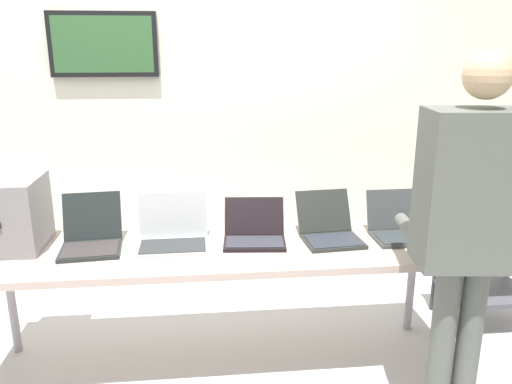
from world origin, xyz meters
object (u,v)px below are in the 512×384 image
(laptop_station_3, at_px, (329,229))
(equipment_box, at_px, (10,214))
(laptop_station_2, at_px, (254,232))
(storage_cart, at_px, (489,263))
(laptop_station_0, at_px, (91,237))
(laptop_station_1, at_px, (173,234))
(laptop_station_4, at_px, (404,227))
(workbench, at_px, (219,255))
(person, at_px, (470,216))

(laptop_station_3, bearing_deg, equipment_box, 178.15)
(equipment_box, height_order, laptop_station_2, equipment_box)
(storage_cart, bearing_deg, laptop_station_2, -172.37)
(laptop_station_0, relative_size, laptop_station_3, 0.95)
(laptop_station_1, relative_size, laptop_station_4, 1.01)
(workbench, distance_m, person, 1.29)
(laptop_station_4, bearing_deg, laptop_station_2, 178.61)
(laptop_station_0, height_order, storage_cart, laptop_station_0)
(equipment_box, bearing_deg, laptop_station_3, -1.85)
(laptop_station_2, bearing_deg, storage_cart, 7.63)
(laptop_station_1, bearing_deg, laptop_station_3, -0.02)
(equipment_box, xyz_separation_m, person, (2.17, -0.73, 0.15))
(laptop_station_1, distance_m, storage_cart, 2.04)
(laptop_station_1, relative_size, laptop_station_3, 0.96)
(equipment_box, bearing_deg, laptop_station_1, -3.71)
(laptop_station_0, relative_size, laptop_station_4, 1.00)
(workbench, bearing_deg, equipment_box, 174.55)
(laptop_station_3, distance_m, laptop_station_4, 0.43)
(workbench, xyz_separation_m, laptop_station_1, (-0.25, 0.05, 0.11))
(workbench, distance_m, equipment_box, 1.14)
(laptop_station_0, distance_m, storage_cart, 2.47)
(laptop_station_4, xyz_separation_m, person, (0.01, -0.67, 0.29))
(workbench, relative_size, laptop_station_2, 7.24)
(laptop_station_3, bearing_deg, workbench, -175.42)
(laptop_station_1, xyz_separation_m, laptop_station_2, (0.45, 0.01, -0.01))
(equipment_box, bearing_deg, laptop_station_0, -6.71)
(laptop_station_4, bearing_deg, laptop_station_0, 179.58)
(laptop_station_0, distance_m, laptop_station_2, 0.88)
(workbench, bearing_deg, storage_cart, 8.83)
(workbench, height_order, equipment_box, equipment_box)
(workbench, relative_size, laptop_station_4, 7.02)
(person, bearing_deg, laptop_station_4, 90.69)
(equipment_box, relative_size, laptop_station_3, 0.97)
(equipment_box, distance_m, laptop_station_2, 1.31)
(laptop_station_4, height_order, storage_cart, laptop_station_4)
(workbench, height_order, laptop_station_2, laptop_station_2)
(equipment_box, distance_m, storage_cart, 2.90)
(workbench, relative_size, laptop_station_3, 6.69)
(equipment_box, relative_size, laptop_station_2, 1.05)
(laptop_station_2, bearing_deg, laptop_station_4, -1.39)
(laptop_station_0, height_order, person, person)
(laptop_station_2, relative_size, person, 0.21)
(equipment_box, xyz_separation_m, storage_cart, (2.85, 0.17, -0.49))
(storage_cart, bearing_deg, laptop_station_1, -173.68)
(laptop_station_1, distance_m, person, 1.50)
(equipment_box, height_order, laptop_station_1, equipment_box)
(workbench, xyz_separation_m, storage_cart, (1.75, 0.27, -0.25))
(laptop_station_2, xyz_separation_m, laptop_station_3, (0.42, -0.01, 0.01))
(laptop_station_2, distance_m, laptop_station_3, 0.42)
(person, bearing_deg, laptop_station_2, 141.50)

